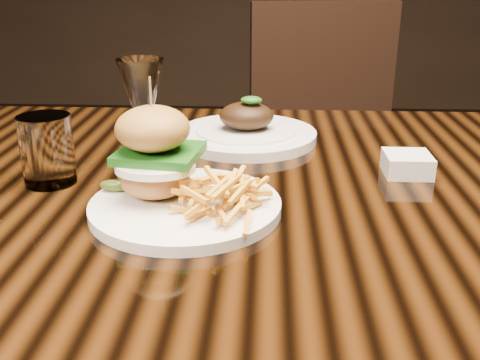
{
  "coord_description": "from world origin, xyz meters",
  "views": [
    {
      "loc": [
        -0.02,
        -0.79,
        1.06
      ],
      "look_at": [
        -0.06,
        -0.14,
        0.81
      ],
      "focal_mm": 42.0,
      "sensor_mm": 36.0,
      "label": 1
    }
  ],
  "objects_px": {
    "burger_plate": "(178,180)",
    "far_dish": "(246,132)",
    "dining_table": "(281,229)",
    "wine_glass": "(142,93)",
    "chair_far": "(328,142)"
  },
  "relations": [
    {
      "from": "dining_table",
      "to": "burger_plate",
      "type": "distance_m",
      "value": 0.21
    },
    {
      "from": "burger_plate",
      "to": "wine_glass",
      "type": "distance_m",
      "value": 0.15
    },
    {
      "from": "wine_glass",
      "to": "far_dish",
      "type": "xyz_separation_m",
      "value": [
        0.14,
        0.21,
        -0.12
      ]
    },
    {
      "from": "far_dish",
      "to": "dining_table",
      "type": "bearing_deg",
      "value": -73.6
    },
    {
      "from": "wine_glass",
      "to": "chair_far",
      "type": "distance_m",
      "value": 1.02
    },
    {
      "from": "burger_plate",
      "to": "far_dish",
      "type": "relative_size",
      "value": 0.98
    },
    {
      "from": "burger_plate",
      "to": "far_dish",
      "type": "height_order",
      "value": "burger_plate"
    },
    {
      "from": "dining_table",
      "to": "burger_plate",
      "type": "bearing_deg",
      "value": -142.87
    },
    {
      "from": "far_dish",
      "to": "burger_plate",
      "type": "bearing_deg",
      "value": -103.57
    },
    {
      "from": "wine_glass",
      "to": "far_dish",
      "type": "bearing_deg",
      "value": 56.23
    },
    {
      "from": "chair_far",
      "to": "dining_table",
      "type": "bearing_deg",
      "value": -108.85
    },
    {
      "from": "burger_plate",
      "to": "far_dish",
      "type": "distance_m",
      "value": 0.33
    },
    {
      "from": "burger_plate",
      "to": "wine_glass",
      "type": "xyz_separation_m",
      "value": [
        -0.07,
        0.11,
        0.09
      ]
    },
    {
      "from": "wine_glass",
      "to": "chair_far",
      "type": "height_order",
      "value": "chair_far"
    },
    {
      "from": "burger_plate",
      "to": "far_dish",
      "type": "bearing_deg",
      "value": 96.51
    }
  ]
}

